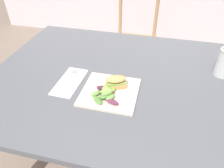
# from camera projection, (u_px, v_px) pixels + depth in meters

# --- Properties ---
(ground_plane) EXTENTS (8.82, 8.82, 0.00)m
(ground_plane) POSITION_uv_depth(u_px,v_px,m) (111.00, 165.00, 1.49)
(ground_plane) COLOR #7A6B5B
(dining_table) EXTENTS (1.26, 1.02, 0.74)m
(dining_table) POSITION_uv_depth(u_px,v_px,m) (114.00, 93.00, 1.14)
(dining_table) COLOR #51565B
(dining_table) RESTS_ON ground
(chair_wooden_far) EXTENTS (0.41, 0.41, 0.87)m
(chair_wooden_far) POSITION_uv_depth(u_px,v_px,m) (135.00, 41.00, 2.04)
(chair_wooden_far) COLOR tan
(chair_wooden_far) RESTS_ON ground
(plate_lunch) EXTENTS (0.25, 0.25, 0.01)m
(plate_lunch) POSITION_uv_depth(u_px,v_px,m) (110.00, 92.00, 0.97)
(plate_lunch) COLOR beige
(plate_lunch) RESTS_ON dining_table
(sandwich_half_front) EXTENTS (0.11, 0.09, 0.06)m
(sandwich_half_front) POSITION_uv_depth(u_px,v_px,m) (116.00, 82.00, 0.97)
(sandwich_half_front) COLOR tan
(sandwich_half_front) RESTS_ON plate_lunch
(salad_mixed_greens) EXTENTS (0.14, 0.14, 0.04)m
(salad_mixed_greens) POSITION_uv_depth(u_px,v_px,m) (106.00, 92.00, 0.93)
(salad_mixed_greens) COLOR #6B9E47
(salad_mixed_greens) RESTS_ON plate_lunch
(napkin_folded) EXTENTS (0.11, 0.23, 0.00)m
(napkin_folded) POSITION_uv_depth(u_px,v_px,m) (70.00, 82.00, 1.03)
(napkin_folded) COLOR white
(napkin_folded) RESTS_ON dining_table
(fork_on_napkin) EXTENTS (0.03, 0.19, 0.00)m
(fork_on_napkin) POSITION_uv_depth(u_px,v_px,m) (71.00, 79.00, 1.04)
(fork_on_napkin) COLOR silver
(fork_on_napkin) RESTS_ON napkin_folded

